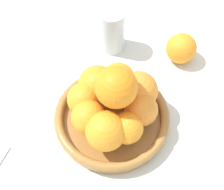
{
  "coord_description": "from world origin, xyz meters",
  "views": [
    {
      "loc": [
        0.32,
        0.11,
        0.62
      ],
      "look_at": [
        0.0,
        0.0,
        0.11
      ],
      "focal_mm": 50.0,
      "sensor_mm": 36.0,
      "label": 1
    }
  ],
  "objects": [
    {
      "name": "fruit_bowl",
      "position": [
        0.0,
        0.0,
        0.02
      ],
      "size": [
        0.25,
        0.25,
        0.04
      ],
      "color": "#A57238",
      "rests_on": "ground_plane"
    },
    {
      "name": "drinking_glass",
      "position": [
        -0.22,
        -0.07,
        0.06
      ],
      "size": [
        0.07,
        0.07,
        0.12
      ],
      "primitive_type": "cylinder",
      "color": "silver",
      "rests_on": "ground_plane"
    },
    {
      "name": "ground_plane",
      "position": [
        0.0,
        0.0,
        0.0
      ],
      "size": [
        4.0,
        4.0,
        0.0
      ],
      "primitive_type": "plane",
      "color": "silver"
    },
    {
      "name": "orange_pile",
      "position": [
        -0.0,
        0.0,
        0.09
      ],
      "size": [
        0.2,
        0.19,
        0.14
      ],
      "color": "orange",
      "rests_on": "fruit_bowl"
    },
    {
      "name": "stray_orange",
      "position": [
        -0.23,
        0.1,
        0.04
      ],
      "size": [
        0.08,
        0.08,
        0.08
      ],
      "primitive_type": "sphere",
      "color": "orange",
      "rests_on": "ground_plane"
    }
  ]
}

